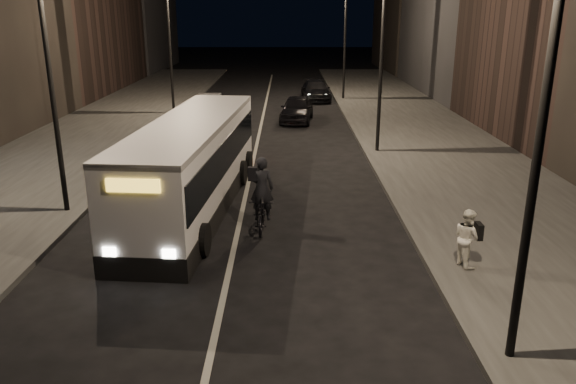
{
  "coord_description": "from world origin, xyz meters",
  "views": [
    {
      "loc": [
        1.45,
        -12.98,
        6.26
      ],
      "look_at": [
        1.49,
        1.7,
        1.5
      ],
      "focal_mm": 35.0,
      "sensor_mm": 36.0,
      "label": 1
    }
  ],
  "objects_px": {
    "streetlight_left_far": "(173,26)",
    "city_bus": "(193,161)",
    "streetlight_left_near": "(55,43)",
    "car_mid": "(210,103)",
    "car_far": "(316,90)",
    "streetlight_right_near": "(533,70)",
    "streetlight_right_mid": "(377,32)",
    "car_near": "(297,109)",
    "cyclist_on_bicycle": "(262,206)",
    "streetlight_right_far": "(342,24)",
    "pedestrian_woman": "(467,238)"
  },
  "relations": [
    {
      "from": "cyclist_on_bicycle",
      "to": "car_near",
      "type": "distance_m",
      "value": 17.25
    },
    {
      "from": "streetlight_right_near",
      "to": "streetlight_left_near",
      "type": "xyz_separation_m",
      "value": [
        -10.66,
        8.0,
        0.0
      ]
    },
    {
      "from": "streetlight_right_far",
      "to": "city_bus",
      "type": "relative_size",
      "value": 0.74
    },
    {
      "from": "streetlight_right_far",
      "to": "car_mid",
      "type": "height_order",
      "value": "streetlight_right_far"
    },
    {
      "from": "pedestrian_woman",
      "to": "car_far",
      "type": "xyz_separation_m",
      "value": [
        -2.33,
        28.29,
        -0.21
      ]
    },
    {
      "from": "streetlight_left_far",
      "to": "car_near",
      "type": "bearing_deg",
      "value": -16.15
    },
    {
      "from": "streetlight_right_far",
      "to": "city_bus",
      "type": "height_order",
      "value": "streetlight_right_far"
    },
    {
      "from": "streetlight_right_near",
      "to": "car_mid",
      "type": "distance_m",
      "value": 28.14
    },
    {
      "from": "streetlight_left_near",
      "to": "streetlight_left_far",
      "type": "distance_m",
      "value": 18.0
    },
    {
      "from": "streetlight_right_near",
      "to": "cyclist_on_bicycle",
      "type": "distance_m",
      "value": 9.31
    },
    {
      "from": "streetlight_left_near",
      "to": "city_bus",
      "type": "bearing_deg",
      "value": 10.6
    },
    {
      "from": "streetlight_right_near",
      "to": "car_mid",
      "type": "xyz_separation_m",
      "value": [
        -8.66,
        26.36,
        -4.69
      ]
    },
    {
      "from": "streetlight_right_mid",
      "to": "city_bus",
      "type": "relative_size",
      "value": 0.74
    },
    {
      "from": "car_far",
      "to": "streetlight_left_far",
      "type": "bearing_deg",
      "value": -147.88
    },
    {
      "from": "streetlight_right_mid",
      "to": "cyclist_on_bicycle",
      "type": "relative_size",
      "value": 3.54
    },
    {
      "from": "cyclist_on_bicycle",
      "to": "car_mid",
      "type": "relative_size",
      "value": 0.56
    },
    {
      "from": "cyclist_on_bicycle",
      "to": "city_bus",
      "type": "bearing_deg",
      "value": 139.74
    },
    {
      "from": "streetlight_right_mid",
      "to": "streetlight_left_far",
      "type": "bearing_deg",
      "value": 136.84
    },
    {
      "from": "streetlight_left_near",
      "to": "cyclist_on_bicycle",
      "type": "bearing_deg",
      "value": -12.47
    },
    {
      "from": "streetlight_right_mid",
      "to": "car_near",
      "type": "xyz_separation_m",
      "value": [
        -3.27,
        7.86,
        -4.62
      ]
    },
    {
      "from": "cyclist_on_bicycle",
      "to": "streetlight_right_near",
      "type": "bearing_deg",
      "value": -54.46
    },
    {
      "from": "streetlight_left_near",
      "to": "cyclist_on_bicycle",
      "type": "xyz_separation_m",
      "value": [
        6.06,
        -1.34,
        -4.6
      ]
    },
    {
      "from": "streetlight_right_mid",
      "to": "car_near",
      "type": "relative_size",
      "value": 1.87
    },
    {
      "from": "car_far",
      "to": "streetlight_right_far",
      "type": "bearing_deg",
      "value": -7.7
    },
    {
      "from": "streetlight_right_near",
      "to": "car_near",
      "type": "distance_m",
      "value": 24.52
    },
    {
      "from": "streetlight_right_near",
      "to": "streetlight_right_far",
      "type": "distance_m",
      "value": 32.0
    },
    {
      "from": "streetlight_left_near",
      "to": "streetlight_left_far",
      "type": "relative_size",
      "value": 1.0
    },
    {
      "from": "streetlight_right_near",
      "to": "streetlight_left_far",
      "type": "bearing_deg",
      "value": 112.3
    },
    {
      "from": "streetlight_left_near",
      "to": "car_far",
      "type": "distance_m",
      "value": 26.18
    },
    {
      "from": "streetlight_right_mid",
      "to": "streetlight_left_near",
      "type": "bearing_deg",
      "value": -143.12
    },
    {
      "from": "city_bus",
      "to": "car_near",
      "type": "bearing_deg",
      "value": 81.25
    },
    {
      "from": "streetlight_left_near",
      "to": "pedestrian_woman",
      "type": "relative_size",
      "value": 5.49
    },
    {
      "from": "streetlight_right_mid",
      "to": "streetlight_left_far",
      "type": "xyz_separation_m",
      "value": [
        -10.66,
        10.0,
        0.0
      ]
    },
    {
      "from": "streetlight_left_far",
      "to": "car_far",
      "type": "distance_m",
      "value": 11.81
    },
    {
      "from": "car_mid",
      "to": "streetlight_right_near",
      "type": "bearing_deg",
      "value": 103.17
    },
    {
      "from": "city_bus",
      "to": "cyclist_on_bicycle",
      "type": "distance_m",
      "value": 3.21
    },
    {
      "from": "car_near",
      "to": "streetlight_right_far",
      "type": "bearing_deg",
      "value": 74.63
    },
    {
      "from": "streetlight_right_mid",
      "to": "car_far",
      "type": "relative_size",
      "value": 1.7
    },
    {
      "from": "cyclist_on_bicycle",
      "to": "pedestrian_woman",
      "type": "distance_m",
      "value": 5.9
    },
    {
      "from": "streetlight_right_far",
      "to": "pedestrian_woman",
      "type": "bearing_deg",
      "value": -88.78
    },
    {
      "from": "streetlight_right_near",
      "to": "streetlight_right_mid",
      "type": "distance_m",
      "value": 16.0
    },
    {
      "from": "streetlight_left_far",
      "to": "city_bus",
      "type": "xyz_separation_m",
      "value": [
        3.73,
        -17.3,
        -3.76
      ]
    },
    {
      "from": "streetlight_left_far",
      "to": "car_far",
      "type": "xyz_separation_m",
      "value": [
        8.93,
        6.16,
        -4.67
      ]
    },
    {
      "from": "streetlight_left_near",
      "to": "car_far",
      "type": "relative_size",
      "value": 1.7
    },
    {
      "from": "streetlight_left_far",
      "to": "pedestrian_woman",
      "type": "xyz_separation_m",
      "value": [
        11.26,
        -22.13,
        -4.46
      ]
    },
    {
      "from": "car_near",
      "to": "car_mid",
      "type": "height_order",
      "value": "car_near"
    },
    {
      "from": "streetlight_left_far",
      "to": "car_near",
      "type": "relative_size",
      "value": 1.87
    },
    {
      "from": "streetlight_left_near",
      "to": "car_mid",
      "type": "height_order",
      "value": "streetlight_left_near"
    },
    {
      "from": "cyclist_on_bicycle",
      "to": "streetlight_left_near",
      "type": "bearing_deg",
      "value": 168.43
    },
    {
      "from": "city_bus",
      "to": "car_near",
      "type": "xyz_separation_m",
      "value": [
        3.67,
        15.16,
        -0.86
      ]
    }
  ]
}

